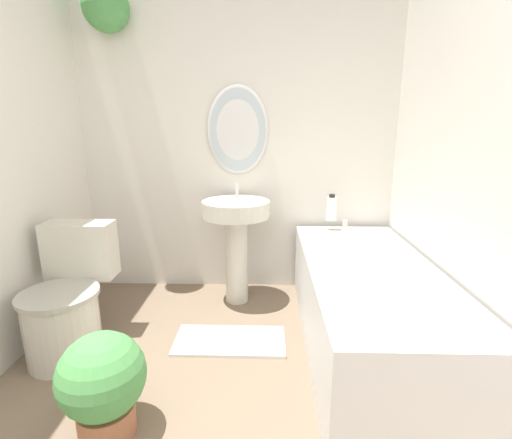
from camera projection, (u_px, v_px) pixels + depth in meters
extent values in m
cube|color=silver|center=(238.00, 139.00, 2.85)|extent=(2.51, 0.06, 2.40)
ellipsoid|color=silver|center=(238.00, 130.00, 2.79)|extent=(0.46, 0.02, 0.65)
ellipsoid|color=silver|center=(238.00, 130.00, 2.78)|extent=(0.42, 0.01, 0.61)
sphere|color=#4C934C|center=(106.00, 8.00, 2.53)|extent=(0.32, 0.32, 0.32)
cube|color=silver|center=(503.00, 149.00, 1.58)|extent=(0.06, 2.61, 2.40)
cylinder|color=beige|center=(63.00, 328.00, 2.08)|extent=(0.40, 0.40, 0.38)
cylinder|color=#B1ADA0|center=(58.00, 294.00, 2.03)|extent=(0.43, 0.43, 0.02)
cube|color=beige|center=(81.00, 250.00, 2.27)|extent=(0.41, 0.18, 0.35)
cylinder|color=beige|center=(237.00, 259.00, 2.76)|extent=(0.17, 0.17, 0.66)
cylinder|color=beige|center=(236.00, 209.00, 2.66)|extent=(0.49, 0.49, 0.12)
cylinder|color=silver|center=(237.00, 191.00, 2.77)|extent=(0.02, 0.02, 0.10)
cube|color=silver|center=(368.00, 308.00, 2.16)|extent=(0.72, 1.68, 0.53)
cube|color=beige|center=(371.00, 269.00, 2.10)|extent=(0.62, 1.58, 0.04)
cylinder|color=silver|center=(345.00, 225.00, 2.81)|extent=(0.04, 0.04, 0.08)
cylinder|color=white|center=(331.00, 209.00, 2.78)|extent=(0.08, 0.08, 0.17)
cylinder|color=black|center=(332.00, 196.00, 2.75)|extent=(0.04, 0.04, 0.02)
cylinder|color=#9E6042|center=(107.00, 420.00, 1.59)|extent=(0.24, 0.24, 0.13)
sphere|color=#4C934C|center=(102.00, 375.00, 1.54)|extent=(0.36, 0.36, 0.36)
cube|color=silver|center=(230.00, 341.00, 2.28)|extent=(0.68, 0.33, 0.02)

